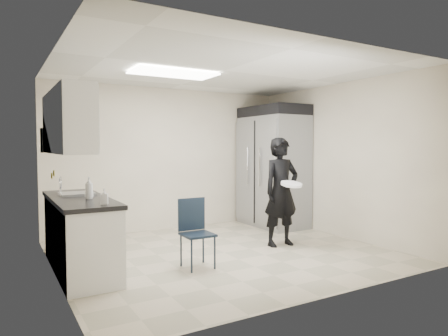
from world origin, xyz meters
TOP-DOWN VIEW (x-y plane):
  - floor at (0.00, 0.00)m, footprint 4.50×4.50m
  - ceiling at (0.00, 0.00)m, footprint 4.50×4.50m
  - back_wall at (0.00, 2.00)m, footprint 4.50×0.00m
  - left_wall at (-2.25, 0.00)m, footprint 0.00×4.00m
  - right_wall at (2.25, 0.00)m, footprint 0.00×4.00m
  - ceiling_panel at (-0.60, 0.40)m, footprint 1.20×0.60m
  - lower_counter at (-1.95, 0.20)m, footprint 0.60×1.90m
  - countertop at (-1.95, 0.20)m, footprint 0.64×1.95m
  - sink at (-1.93, 0.45)m, footprint 0.42×0.40m
  - faucet at (-2.13, 0.45)m, footprint 0.02×0.02m
  - upper_cabinets at (-2.08, 0.20)m, footprint 0.35×1.80m
  - towel_dispenser at (-2.14, 1.35)m, footprint 0.22×0.30m
  - notice_sticker_left at (-2.24, 0.10)m, footprint 0.00×0.12m
  - notice_sticker_right at (-2.24, 0.30)m, footprint 0.00×0.12m
  - commercial_fridge at (1.83, 1.27)m, footprint 0.80×1.35m
  - fridge_compressor at (1.83, 1.27)m, footprint 0.80×1.35m
  - folding_chair at (-0.64, -0.44)m, footprint 0.38×0.38m
  - man_tuxedo at (0.98, -0.06)m, footprint 0.62×0.43m
  - bucket_lid at (0.98, -0.31)m, footprint 0.32×0.32m
  - soap_bottle_a at (-1.87, -0.01)m, footprint 0.11×0.11m
  - soap_bottle_b at (-1.83, -0.56)m, footprint 0.10×0.10m

SIDE VIEW (x-z plane):
  - floor at x=0.00m, z-range 0.00..0.00m
  - folding_chair at x=-0.64m, z-range 0.00..0.84m
  - lower_counter at x=-1.95m, z-range 0.00..0.86m
  - man_tuxedo at x=0.98m, z-range 0.00..1.67m
  - sink at x=-1.93m, z-range 0.80..0.94m
  - countertop at x=-1.95m, z-range 0.86..0.91m
  - bucket_lid at x=0.98m, z-range 0.95..0.99m
  - soap_bottle_b at x=-1.83m, z-range 0.91..1.08m
  - faucet at x=-2.13m, z-range 0.90..1.14m
  - soap_bottle_a at x=-1.87m, z-range 0.91..1.17m
  - commercial_fridge at x=1.83m, z-range 0.00..2.10m
  - notice_sticker_right at x=-2.24m, z-range 1.15..1.21m
  - notice_sticker_left at x=-2.24m, z-range 1.19..1.25m
  - back_wall at x=0.00m, z-range -0.95..3.55m
  - left_wall at x=-2.25m, z-range -0.70..3.30m
  - right_wall at x=2.25m, z-range -0.70..3.30m
  - towel_dispenser at x=-2.14m, z-range 1.45..1.80m
  - upper_cabinets at x=-2.08m, z-range 1.45..2.20m
  - fridge_compressor at x=1.83m, z-range 2.10..2.30m
  - ceiling_panel at x=-0.60m, z-range 2.56..2.58m
  - ceiling at x=0.00m, z-range 2.60..2.60m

